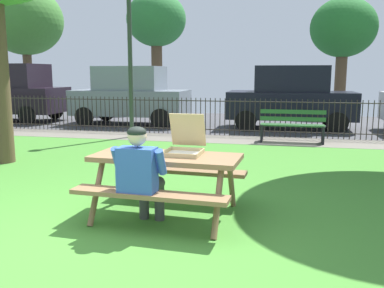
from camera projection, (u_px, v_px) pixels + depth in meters
The scene contains 16 objects.
ground at pixel (148, 193), 6.21m from camera, with size 28.00×11.90×0.02m, color #458730.
cobblestone_walkway at pixel (211, 139), 11.26m from camera, with size 28.00×1.40×0.01m, color slate.
street_asphalt at pixel (230, 122), 15.02m from camera, with size 28.00×6.42×0.01m, color #424247.
picnic_table_foreground at pixel (166, 169), 5.12m from camera, with size 1.87×1.57×0.79m.
pizza_box_open at pixel (185, 144), 5.17m from camera, with size 0.46×0.55×0.49m.
pizza_slice_on_table at pixel (150, 154), 5.14m from camera, with size 0.23×0.29×0.02m.
adult_at_table at pixel (141, 173), 4.67m from camera, with size 0.62×0.60×1.19m.
iron_fence_streetside at pixel (215, 116), 11.84m from camera, with size 22.84×0.03×1.06m.
park_bench_center at pixel (292, 126), 10.59m from camera, with size 1.60×0.47×0.85m.
lamp_post_walkway at pixel (130, 32), 11.11m from camera, with size 0.28×0.28×4.74m.
parked_car_far_left at pixel (2, 91), 15.35m from camera, with size 4.63×2.02×2.08m.
parked_car_left at pixel (131, 95), 14.27m from camera, with size 3.91×1.84×1.98m.
parked_car_center at pixel (291, 97), 13.10m from camera, with size 3.93×1.89×1.98m.
far_tree_left at pixel (25, 21), 20.46m from camera, with size 3.71×3.71×5.97m.
far_tree_midleft at pixel (156, 22), 19.02m from camera, with size 2.72×2.72×5.40m.
far_tree_center at pixel (343, 29), 17.33m from camera, with size 2.71×2.71×4.84m.
Camera 1 is at (1.98, -3.75, 1.76)m, focal length 38.99 mm.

